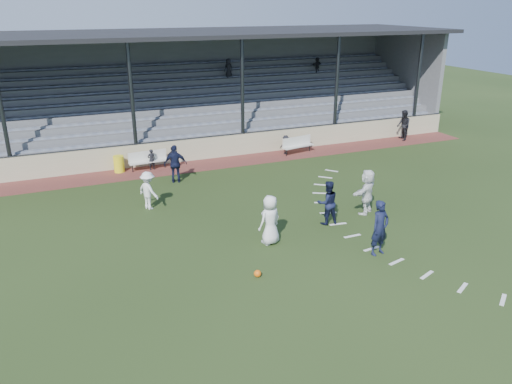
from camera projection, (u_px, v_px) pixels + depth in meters
ground at (283, 250)px, 17.54m from camera, size 90.00×90.00×0.00m
cinder_track at (198, 165)px, 26.60m from camera, size 34.00×2.00×0.02m
retaining_wall at (193, 150)px, 27.30m from camera, size 34.00×0.18×1.20m
bench_left at (148, 159)px, 25.82m from camera, size 2.02×0.59×0.95m
bench_right at (297, 144)px, 28.59m from camera, size 2.04×0.84×0.95m
trash_bin at (119, 164)px, 25.43m from camera, size 0.53×0.53×0.85m
football at (258, 273)px, 15.77m from camera, size 0.23×0.23×0.23m
player_white_lead at (270, 220)px, 17.72m from camera, size 1.03×0.83×1.83m
player_navy_lead at (380, 228)px, 16.93m from camera, size 0.79×0.61×1.96m
player_navy_mid at (327, 203)px, 19.33m from camera, size 0.90×0.72×1.76m
player_white_wing at (148, 191)px, 20.77m from camera, size 1.05×1.21×1.63m
player_navy_wing at (176, 164)px, 23.85m from camera, size 1.16×0.70×1.85m
player_white_back at (367, 192)px, 20.31m from camera, size 1.76×1.42×1.88m
official at (403, 125)px, 31.21m from camera, size 0.96×1.09×1.89m
sub_left_near at (151, 160)px, 25.71m from camera, size 0.44×0.32×1.10m
sub_left_far at (173, 158)px, 25.87m from camera, size 0.70×0.31×1.17m
sub_right at (286, 145)px, 28.47m from camera, size 0.71×0.42×1.08m
grandstand at (171, 105)px, 30.80m from camera, size 34.60×9.00×6.61m
penalty_arc at (381, 230)px, 19.02m from camera, size 3.89×14.63×0.01m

